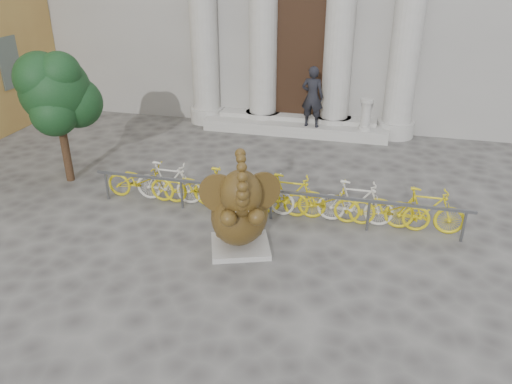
% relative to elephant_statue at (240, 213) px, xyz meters
% --- Properties ---
extents(ground, '(80.00, 80.00, 0.00)m').
position_rel_elephant_statue_xyz_m(ground, '(-0.20, -1.99, -0.83)').
color(ground, '#474442').
rests_on(ground, ground).
extents(entrance_steps, '(6.00, 1.20, 0.36)m').
position_rel_elephant_statue_xyz_m(entrance_steps, '(-0.20, 7.41, -0.65)').
color(entrance_steps, '#A8A59E').
rests_on(entrance_steps, ground).
extents(elephant_statue, '(1.54, 1.82, 2.30)m').
position_rel_elephant_statue_xyz_m(elephant_statue, '(0.00, 0.00, 0.00)').
color(elephant_statue, '#A8A59E').
rests_on(elephant_statue, ground).
extents(bike_rack, '(8.45, 0.53, 1.00)m').
position_rel_elephant_statue_xyz_m(bike_rack, '(0.30, 1.66, -0.33)').
color(bike_rack, slate).
rests_on(bike_rack, ground).
extents(tree, '(1.92, 1.75, 3.34)m').
position_rel_elephant_statue_xyz_m(tree, '(-5.20, 2.16, 1.49)').
color(tree, '#332114').
rests_on(tree, ground).
extents(pedestrian, '(0.74, 0.52, 1.91)m').
position_rel_elephant_statue_xyz_m(pedestrian, '(0.36, 7.06, 0.48)').
color(pedestrian, black).
rests_on(pedestrian, entrance_steps).
extents(balustrade_post, '(0.40, 0.40, 0.98)m').
position_rel_elephant_statue_xyz_m(balustrade_post, '(2.04, 7.11, -0.02)').
color(balustrade_post, '#A8A59E').
rests_on(balustrade_post, entrance_steps).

